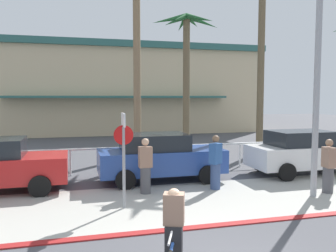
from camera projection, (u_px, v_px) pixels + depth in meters
name	position (u px, v px, depth m)	size (l,w,h in m)	color
ground_plane	(126.00, 165.00, 15.43)	(80.00, 80.00, 0.00)	#4C4C51
sidewalk_strip	(156.00, 204.00, 9.85)	(44.00, 4.00, 0.02)	#ADAAA0
curb_paint	(176.00, 229.00, 7.92)	(44.00, 0.24, 0.03)	maroon
building_backdrop	(113.00, 89.00, 31.62)	(24.46, 10.97, 7.31)	beige
rail_fence	(132.00, 151.00, 13.92)	(23.48, 0.08, 1.04)	white
stop_sign_bike_lane	(124.00, 146.00, 9.31)	(0.52, 0.56, 2.56)	gray
streetlight_curb	(324.00, 51.00, 9.99)	(0.24, 2.54, 7.50)	#9EA0A5
palm_tree_2	(137.00, 34.00, 17.37)	(2.90, 2.98, 8.63)	#846B4C
palm_tree_3	(186.00, 48.00, 18.49)	(3.64, 3.08, 7.34)	brown
palm_tree_4	(261.00, 26.00, 18.37)	(3.13, 3.19, 9.48)	brown
car_blue_2	(160.00, 157.00, 12.50)	(4.40, 2.02, 1.69)	#284793
car_white_3	(304.00, 152.00, 13.64)	(4.40, 2.02, 1.69)	white
cyclist_blue_0	(174.00, 235.00, 5.84)	(0.71, 1.72, 1.50)	black
pedestrian_0	(145.00, 168.00, 10.83)	(0.41, 0.33, 1.72)	#4C4C51
pedestrian_1	(215.00, 164.00, 11.33)	(0.48, 0.44, 1.76)	#384C7A
pedestrian_2	(328.00, 168.00, 10.90)	(0.35, 0.42, 1.69)	#4C4C51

